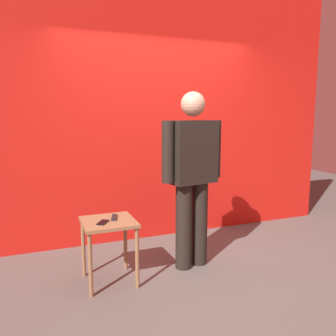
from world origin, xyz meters
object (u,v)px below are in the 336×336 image
object	(u,v)px
side_table	(109,231)
cell_phone	(103,222)
tv_remote	(114,217)
standing_person	(192,171)

from	to	relation	value
side_table	cell_phone	bearing A→B (deg)	-138.89
cell_phone	tv_remote	distance (m)	0.16
standing_person	cell_phone	size ratio (longest dim) A/B	12.36
cell_phone	tv_remote	xyz separation A→B (m)	(0.12, 0.10, 0.01)
side_table	cell_phone	xyz separation A→B (m)	(-0.06, -0.05, 0.11)
standing_person	cell_phone	world-z (taller)	standing_person
standing_person	tv_remote	size ratio (longest dim) A/B	10.47
side_table	tv_remote	xyz separation A→B (m)	(0.06, 0.05, 0.12)
standing_person	side_table	bearing A→B (deg)	-176.96
side_table	tv_remote	bearing A→B (deg)	35.81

